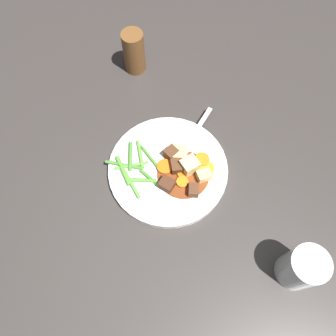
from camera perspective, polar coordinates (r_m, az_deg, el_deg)
ground_plane at (r=0.73m, az=0.00°, el=-0.52°), size 3.00×3.00×0.00m
dinner_plate at (r=0.72m, az=0.00°, el=-0.26°), size 0.25×0.25×0.02m
stew_sauce at (r=0.71m, az=2.60°, el=-1.05°), size 0.11×0.11×0.00m
carrot_slice_0 at (r=0.70m, az=2.41°, el=-2.40°), size 0.03×0.03×0.01m
carrot_slice_1 at (r=0.72m, az=5.71°, el=1.31°), size 0.04×0.04×0.01m
carrot_slice_2 at (r=0.71m, az=6.30°, el=-0.00°), size 0.05×0.05×0.01m
carrot_slice_3 at (r=0.71m, az=-0.50°, el=0.05°), size 0.04×0.04×0.01m
carrot_slice_4 at (r=0.70m, az=2.57°, el=-0.98°), size 0.03×0.03×0.01m
potato_chunk_0 at (r=0.71m, az=2.01°, el=2.47°), size 0.03×0.03×0.02m
potato_chunk_1 at (r=0.70m, az=6.05°, el=-1.31°), size 0.03×0.03×0.02m
potato_chunk_2 at (r=0.70m, az=3.64°, el=0.23°), size 0.04×0.04×0.03m
meat_chunk_0 at (r=0.69m, az=-0.61°, el=-2.73°), size 0.04×0.04×0.02m
meat_chunk_1 at (r=0.71m, az=0.53°, el=2.45°), size 0.03×0.03×0.03m
meat_chunk_2 at (r=0.70m, az=1.50°, el=-0.03°), size 0.03×0.03×0.02m
meat_chunk_3 at (r=0.68m, az=4.30°, el=-3.73°), size 0.02×0.03×0.02m
green_bean_0 at (r=0.71m, az=-7.56°, el=-0.43°), size 0.04×0.07×0.01m
green_bean_1 at (r=0.72m, az=-2.92°, el=1.64°), size 0.05×0.06×0.01m
green_bean_2 at (r=0.72m, az=-7.35°, el=0.72°), size 0.08×0.02×0.01m
green_bean_3 at (r=0.72m, az=-6.35°, el=1.99°), size 0.01×0.07×0.01m
green_bean_4 at (r=0.72m, az=-6.14°, el=0.41°), size 0.07×0.02×0.01m
green_bean_5 at (r=0.70m, az=-3.03°, el=-1.71°), size 0.05×0.04×0.01m
green_bean_6 at (r=0.70m, az=-4.61°, el=-2.03°), size 0.06×0.01×0.01m
green_bean_7 at (r=0.72m, az=-4.69°, el=2.30°), size 0.02×0.07×0.01m
green_bean_8 at (r=0.70m, az=-6.16°, el=-2.63°), size 0.04×0.06×0.01m
fork at (r=0.74m, az=3.81°, el=4.82°), size 0.09×0.16×0.00m
water_glass at (r=0.66m, az=21.47°, el=-15.32°), size 0.07×0.07×0.10m
pepper_mill at (r=0.84m, az=-5.74°, el=18.79°), size 0.05×0.05×0.11m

